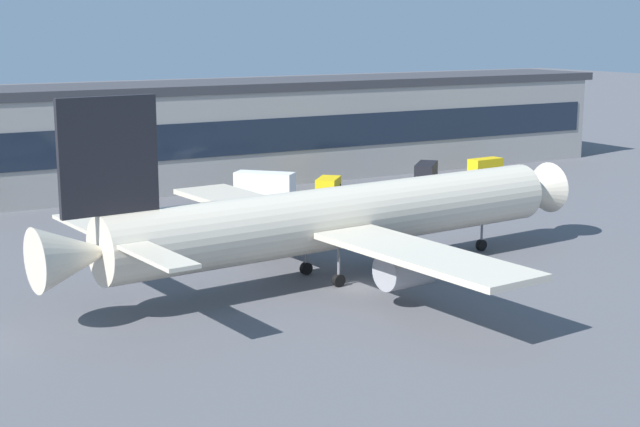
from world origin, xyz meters
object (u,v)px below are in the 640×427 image
crew_van (485,166)px  catering_truck (264,187)px  pushback_tractor (328,183)px  traffic_cone_0 (490,272)px  airliner (335,218)px  stair_truck (426,175)px

crew_van → catering_truck: 38.98m
pushback_tractor → crew_van: bearing=-1.4°
traffic_cone_0 → catering_truck: bearing=93.4°
pushback_tractor → traffic_cone_0: (-10.02, -45.03, -0.67)m
airliner → pushback_tractor: (22.19, 38.59, -4.33)m
crew_van → pushback_tractor: 26.35m
catering_truck → pushback_tractor: catering_truck is taller
stair_truck → pushback_tractor: size_ratio=1.13×
pushback_tractor → catering_truck: bearing=-157.1°
stair_truck → catering_truck: catering_truck is taller
catering_truck → pushback_tractor: (12.35, 5.23, -1.24)m
crew_van → traffic_cone_0: bearing=-129.3°
traffic_cone_0 → stair_truck: bearing=60.9°
catering_truck → traffic_cone_0: 39.92m
stair_truck → traffic_cone_0: size_ratio=7.97×
crew_van → pushback_tractor: size_ratio=1.01×
crew_van → stair_truck: stair_truck is taller
traffic_cone_0 → crew_van: bearing=50.7°
airliner → stair_truck: 47.55m
pushback_tractor → stair_truck: bearing=-25.3°
crew_van → stair_truck: 15.26m
stair_truck → traffic_cone_0: (-21.96, -39.38, -1.60)m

